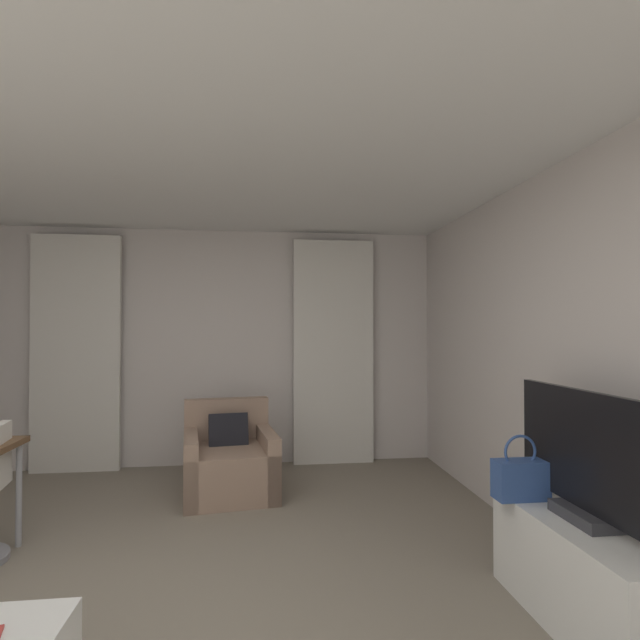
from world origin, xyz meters
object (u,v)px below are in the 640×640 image
Objects in this scene: tv_console at (590,576)px; armchair at (229,463)px; handbag_primary at (520,478)px; tv_flatscreen at (586,459)px.

armchair is at bearing 130.25° from tv_console.
tv_console is (1.93, -2.28, -0.01)m from armchair.
handbag_primary is (-0.16, 0.37, 0.38)m from tv_console.
tv_flatscreen reaches higher than armchair.
handbag_primary reaches higher than tv_console.
tv_flatscreen reaches higher than tv_console.
tv_flatscreen is 0.43m from handbag_primary.
armchair is 2.62× the size of handbag_primary.
handbag_primary is (1.77, -1.90, 0.37)m from armchair.
armchair is 2.62m from handbag_primary.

